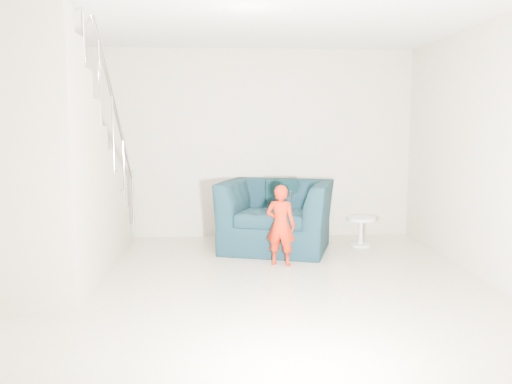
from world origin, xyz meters
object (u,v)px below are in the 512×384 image
armchair (276,215)px  toddler (281,225)px  staircase (51,192)px  side_table (361,227)px

armchair → toddler: (-0.03, -0.81, 0.02)m
armchair → staircase: staircase is taller
side_table → staircase: (-3.61, -1.45, 0.68)m
toddler → side_table: size_ratio=2.40×
side_table → armchair: bearing=-174.8°
armchair → side_table: size_ratio=3.50×
armchair → toddler: bearing=-75.3°
staircase → armchair: bearing=28.6°
armchair → side_table: armchair is taller
toddler → side_table: 1.51m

